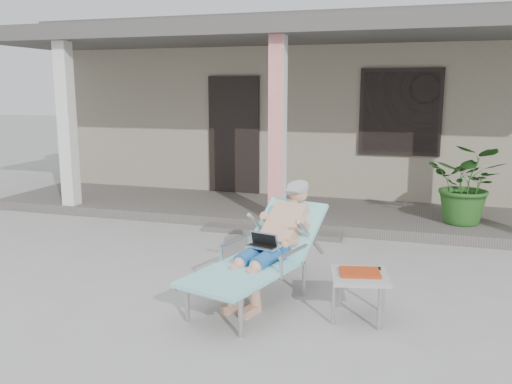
% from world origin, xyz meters
% --- Properties ---
extents(ground, '(60.00, 60.00, 0.00)m').
position_xyz_m(ground, '(0.00, 0.00, 0.00)').
color(ground, '#9E9E99').
rests_on(ground, ground).
extents(house, '(10.40, 5.40, 3.30)m').
position_xyz_m(house, '(0.00, 6.50, 1.67)').
color(house, '#9D947C').
rests_on(house, ground).
extents(porch_deck, '(10.00, 2.00, 0.15)m').
position_xyz_m(porch_deck, '(0.00, 3.00, 0.07)').
color(porch_deck, '#605B56').
rests_on(porch_deck, ground).
extents(porch_overhang, '(10.00, 2.30, 2.85)m').
position_xyz_m(porch_overhang, '(0.00, 2.95, 2.79)').
color(porch_overhang, silver).
rests_on(porch_overhang, porch_deck).
extents(porch_step, '(2.00, 0.30, 0.07)m').
position_xyz_m(porch_step, '(0.00, 1.85, 0.04)').
color(porch_step, '#605B56').
rests_on(porch_step, ground).
extents(lounger, '(1.11, 1.84, 1.16)m').
position_xyz_m(lounger, '(0.58, -0.43, 0.71)').
color(lounger, '#B7B7BC').
rests_on(lounger, ground).
extents(side_table, '(0.59, 0.59, 0.45)m').
position_xyz_m(side_table, '(1.51, -0.66, 0.38)').
color(side_table, '#A2A19D').
rests_on(side_table, ground).
extents(potted_palm, '(1.23, 1.13, 1.14)m').
position_xyz_m(potted_palm, '(2.62, 2.70, 0.72)').
color(potted_palm, '#26591E').
rests_on(potted_palm, porch_deck).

